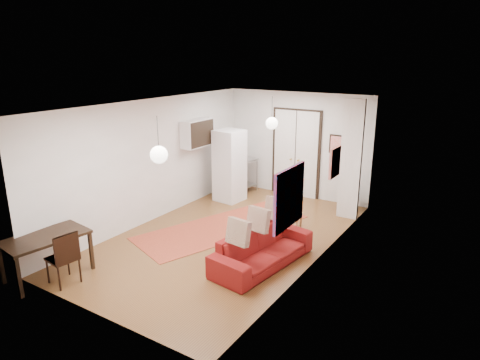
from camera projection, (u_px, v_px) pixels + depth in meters
The scene contains 27 objects.
floor at pixel (227, 237), 9.43m from camera, with size 7.00×7.00×0.00m, color brown.
ceiling at pixel (225, 104), 8.60m from camera, with size 4.20×7.00×0.02m, color white.
wall_back at pixel (297, 145), 11.85m from camera, with size 4.20×0.02×2.90m, color white.
wall_front at pixel (91, 228), 6.18m from camera, with size 4.20×0.02×2.90m, color white.
wall_left at pixel (153, 161), 10.09m from camera, with size 0.02×7.00×2.90m, color white.
wall_right at pixel (320, 190), 7.94m from camera, with size 0.02×7.00×2.90m, color white.
double_doors at pixel (296, 154), 11.89m from camera, with size 1.44×0.06×2.50m, color white.
stub_partition at pixel (351, 160), 10.13m from camera, with size 0.50×0.10×2.90m, color white.
wall_cabinet at pixel (197, 133), 11.09m from camera, with size 0.35×1.00×0.70m, color white.
painting_popart at pixel (289, 198), 6.88m from camera, with size 0.05×1.00×1.00m, color red.
painting_abstract at pixel (335, 162), 8.50m from camera, with size 0.05×0.50×0.60m, color #EEDFC7.
poster_back at pixel (337, 144), 11.20m from camera, with size 0.40×0.03×0.50m, color red.
print_left at pixel (204, 128), 11.56m from camera, with size 0.03×0.44×0.54m, color #95593E.
pendant_back at pixel (272, 123), 10.41m from camera, with size 0.30×0.30×0.80m.
pendant_front at pixel (159, 155), 7.17m from camera, with size 0.30×0.30×0.80m.
kilim_rug at pixel (223, 227), 9.94m from camera, with size 1.53×4.07×0.01m, color #AB432A.
sofa at pixel (263, 249), 8.09m from camera, with size 0.87×2.22×0.65m, color maroon.
coffee_table at pixel (283, 216), 9.78m from camera, with size 0.91×0.62×0.37m.
potted_plant at pixel (288, 207), 9.66m from camera, with size 0.28×0.32×0.36m, color #2E602B.
kitchen_counter at pixel (237, 172), 12.20m from camera, with size 0.81×1.35×0.97m.
bowl at pixel (231, 162), 11.85m from camera, with size 0.23×0.23×0.06m, color silver.
soap_bottle at pixel (240, 155), 12.30m from camera, with size 0.09×0.09×0.20m, color #54A2B7.
fridge at pixel (230, 166), 11.55m from camera, with size 0.68×0.68×1.94m, color white.
dining_table at pixel (45, 241), 7.57m from camera, with size 0.99×1.51×0.78m.
dining_chair_near at pixel (67, 251), 7.47m from camera, with size 0.52×0.69×0.97m.
dining_chair_far at pixel (67, 251), 7.47m from camera, with size 0.52×0.69×0.97m.
black_side_chair at pixel (353, 192), 11.01m from camera, with size 0.43×0.43×0.80m.
Camera 1 is at (4.89, -7.18, 3.87)m, focal length 32.00 mm.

